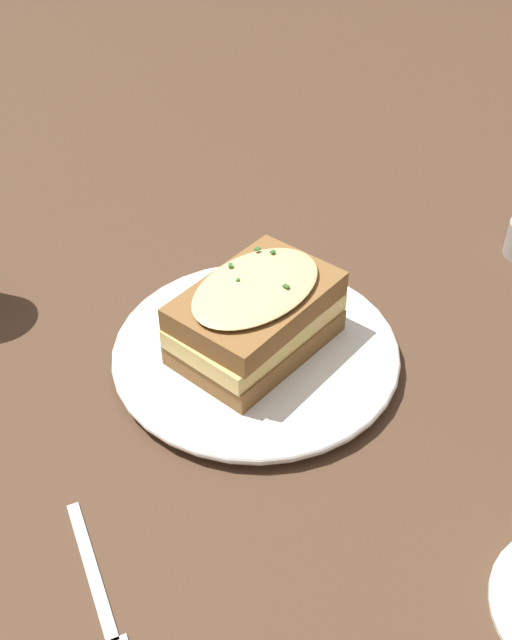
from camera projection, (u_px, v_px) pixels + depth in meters
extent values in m
plane|color=#473021|center=(276.00, 360.00, 0.70)|extent=(2.40, 2.40, 0.00)
cylinder|color=white|center=(256.00, 353.00, 0.69)|extent=(0.25, 0.25, 0.02)
torus|color=white|center=(256.00, 350.00, 0.69)|extent=(0.27, 0.27, 0.01)
cube|color=brown|center=(256.00, 337.00, 0.68)|extent=(0.12, 0.16, 0.02)
cube|color=#E0C16B|center=(256.00, 320.00, 0.67)|extent=(0.11, 0.16, 0.02)
cube|color=brown|center=(256.00, 301.00, 0.66)|extent=(0.11, 0.16, 0.02)
ellipsoid|color=#DBBC7F|center=(256.00, 287.00, 0.65)|extent=(0.11, 0.15, 0.01)
cube|color=#2D6028|center=(284.00, 288.00, 0.64)|extent=(0.01, 0.00, 0.00)
cube|color=#2D6028|center=(257.00, 249.00, 0.68)|extent=(0.00, 0.01, 0.00)
cube|color=#2D6028|center=(273.00, 252.00, 0.68)|extent=(0.00, 0.01, 0.00)
cube|color=#2D6028|center=(238.00, 280.00, 0.65)|extent=(0.00, 0.00, 0.00)
cube|color=#2D6028|center=(231.00, 265.00, 0.66)|extent=(0.01, 0.01, 0.00)
cube|color=silver|center=(88.00, 566.00, 0.54)|extent=(0.10, 0.07, 0.00)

